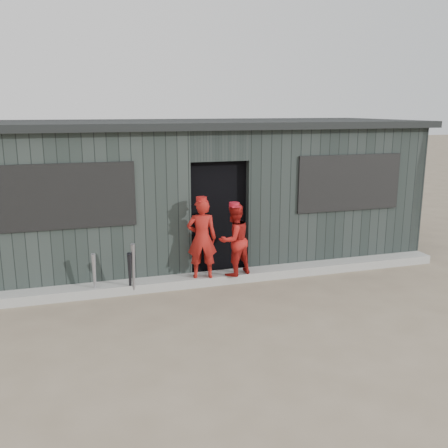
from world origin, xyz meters
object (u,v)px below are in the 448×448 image
object	(u,v)px
bat_left	(94,275)
bat_right	(130,274)
bat_mid	(133,270)
dugout	(198,191)
player_grey_back	(241,232)
player_red_left	(202,238)
player_red_right	(234,240)

from	to	relation	value
bat_left	bat_right	world-z (taller)	bat_right
bat_left	bat_mid	xyz separation A→B (m)	(0.58, -0.11, 0.07)
bat_right	dugout	xyz separation A→B (m)	(1.58, 1.90, 0.92)
bat_left	bat_mid	bearing A→B (deg)	-10.96
player_grey_back	bat_right	bearing A→B (deg)	35.58
player_red_left	player_grey_back	bearing A→B (deg)	-132.40
player_red_left	player_red_right	distance (m)	0.54
player_red_left	player_red_right	size ratio (longest dim) A/B	1.10
bat_mid	player_red_right	distance (m)	1.70
bat_left	player_red_right	distance (m)	2.28
bat_right	player_grey_back	xyz separation A→B (m)	(2.08, 0.76, 0.33)
player_red_left	bat_right	bearing A→B (deg)	17.94
player_grey_back	player_red_left	bearing A→B (deg)	50.96
bat_right	dugout	size ratio (longest dim) A/B	0.09
player_grey_back	bat_left	bearing A→B (deg)	29.85
bat_left	dugout	xyz separation A→B (m)	(2.10, 1.81, 0.93)
bat_left	bat_right	xyz separation A→B (m)	(0.53, -0.09, 0.01)
dugout	bat_mid	bearing A→B (deg)	-128.37
player_red_right	dugout	xyz separation A→B (m)	(-0.14, 1.80, 0.54)
bat_left	dugout	size ratio (longest dim) A/B	0.09
dugout	player_red_left	bearing A→B (deg)	-102.55
player_red_left	dugout	bearing A→B (deg)	-90.56
bat_right	player_grey_back	distance (m)	2.24
bat_right	player_red_right	bearing A→B (deg)	3.28
bat_left	player_red_right	xyz separation A→B (m)	(2.24, 0.01, 0.39)
player_red_right	player_grey_back	world-z (taller)	player_grey_back
bat_left	bat_right	bearing A→B (deg)	-9.89
player_grey_back	dugout	world-z (taller)	dugout
bat_left	dugout	world-z (taller)	dugout
bat_right	player_red_right	world-z (taller)	player_red_right
player_red_left	player_grey_back	distance (m)	1.11
bat_mid	player_red_left	size ratio (longest dim) A/B	0.67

